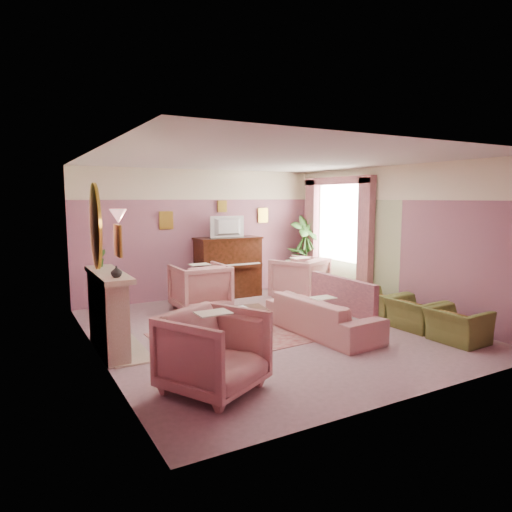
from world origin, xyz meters
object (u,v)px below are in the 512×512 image
floral_armchair_front (214,348)px  olive_chair_b (415,309)px  television (229,225)px  sofa (322,308)px  side_table (296,275)px  olive_chair_d (350,291)px  coffee_table (234,323)px  floral_armchair_left (200,285)px  piano (228,268)px  floral_armchair_right (299,276)px  olive_chair_c (380,299)px  olive_chair_a (458,320)px

floral_armchair_front → olive_chair_b: size_ratio=1.28×
television → sofa: size_ratio=0.39×
floral_armchair_front → side_table: 6.03m
olive_chair_d → coffee_table: bearing=-168.9°
coffee_table → floral_armchair_left: (0.17, 1.83, 0.29)m
sofa → olive_chair_d: size_ratio=2.58×
piano → floral_armchair_right: (1.19, -1.06, -0.14)m
sofa → olive_chair_b: (1.52, -0.54, -0.07)m
piano → olive_chair_b: piano is taller
television → floral_armchair_front: bearing=-117.8°
coffee_table → olive_chair_d: (2.84, 0.56, 0.12)m
floral_armchair_left → olive_chair_c: bearing=-38.1°
coffee_table → olive_chair_b: size_ratio=1.24×
floral_armchair_right → floral_armchair_front: bearing=-135.9°
sofa → floral_armchair_right: 2.47m
floral_armchair_front → olive_chair_a: size_ratio=1.28×
television → olive_chair_b: bearing=-66.5°
coffee_table → olive_chair_c: olive_chair_c is taller
floral_armchair_right → olive_chair_c: size_ratio=1.28×
floral_armchair_front → olive_chair_d: floral_armchair_front is taller
piano → olive_chair_d: piano is taller
floral_armchair_right → floral_armchair_front: same height
television → piano: bearing=90.0°
piano → floral_armchair_left: 1.38m
television → sofa: 3.44m
floral_armchair_left → olive_chair_b: size_ratio=1.28×
coffee_table → floral_armchair_left: size_ratio=0.97×
olive_chair_b → floral_armchair_front: bearing=-170.9°
olive_chair_b → olive_chair_c: bearing=90.0°
sofa → olive_chair_d: sofa is taller
piano → television: size_ratio=1.75×
sofa → floral_armchair_right: floral_armchair_right is taller
piano → sofa: bearing=-88.0°
sofa → olive_chair_d: 1.88m
television → side_table: 2.18m
floral_armchair_left → floral_armchair_right: same height
piano → sofa: 3.29m
television → olive_chair_a: television is taller
floral_armchair_right → floral_armchair_front: 4.89m
floral_armchair_right → olive_chair_b: (0.45, -2.76, -0.17)m
sofa → olive_chair_c: size_ratio=2.58×
floral_armchair_right → side_table: (0.59, 1.02, -0.16)m
television → floral_armchair_front: 5.10m
television → floral_armchair_right: size_ratio=0.78×
olive_chair_b → side_table: 3.78m
coffee_table → olive_chair_c: 2.86m
coffee_table → olive_chair_b: olive_chair_b is taller
side_table → floral_armchair_right: bearing=-120.3°
coffee_table → olive_chair_a: size_ratio=1.24×
television → floral_armchair_right: (1.19, -1.01, -1.09)m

